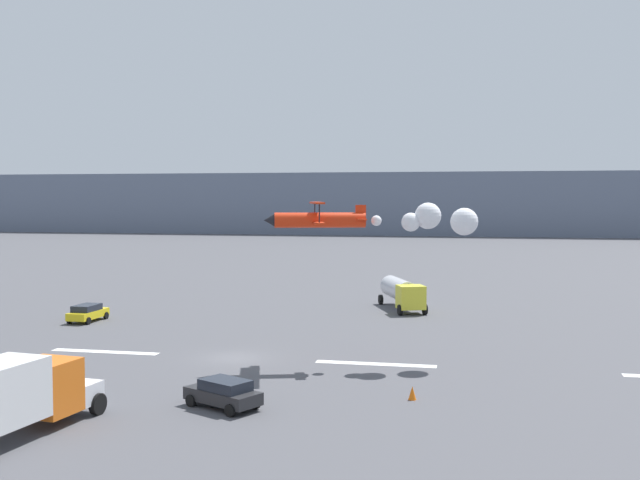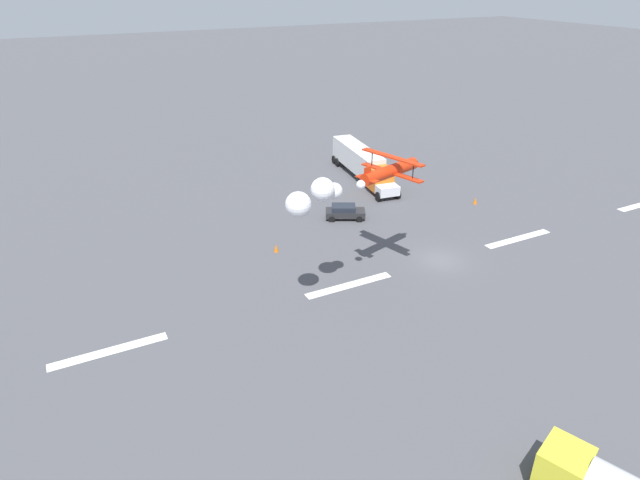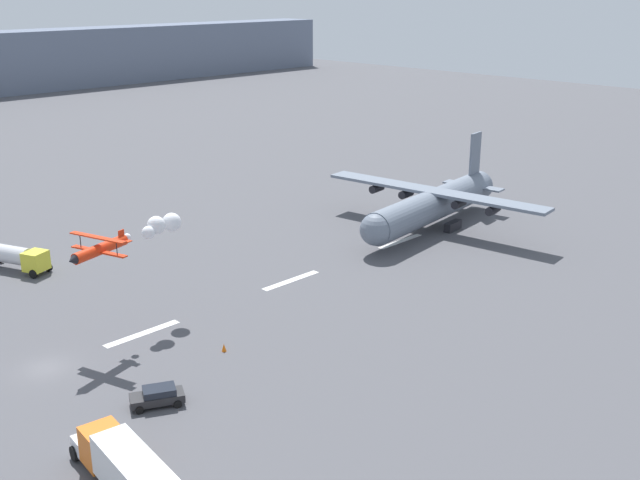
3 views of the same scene
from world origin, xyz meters
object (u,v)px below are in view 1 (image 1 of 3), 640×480
Objects in this scene: airport_staff_sedan at (88,312)px; traffic_cone_far at (412,393)px; followme_car_yellow at (224,393)px; traffic_cone_near at (0,373)px; stunt_biplane_red at (397,219)px; fuel_tanker_truck at (402,292)px.

traffic_cone_far is at bearing -33.79° from airport_staff_sedan.
traffic_cone_far is at bearing 21.08° from followme_car_yellow.
traffic_cone_near is at bearing -74.92° from airport_staff_sedan.
stunt_biplane_red reaches higher than traffic_cone_far.
followme_car_yellow is at bearing -98.53° from fuel_tanker_truck.
fuel_tanker_truck reaches higher than traffic_cone_near.
fuel_tanker_truck is (-2.06, 24.01, -7.79)m from stunt_biplane_red.
stunt_biplane_red is 13.25m from traffic_cone_far.
airport_staff_sedan is at bearing -153.72° from fuel_tanker_truck.
stunt_biplane_red is 18.49× the size of traffic_cone_far.
stunt_biplane_red is 3.05× the size of followme_car_yellow.
fuel_tanker_truck is at bearing 96.71° from traffic_cone_far.
followme_car_yellow is at bearing -120.27° from stunt_biplane_red.
traffic_cone_near is (-20.86, -33.85, -1.36)m from fuel_tanker_truck.
followme_car_yellow is at bearing -158.92° from traffic_cone_far.
airport_staff_sedan is 5.90× the size of traffic_cone_far.
traffic_cone_near is (5.60, -20.78, -0.44)m from airport_staff_sedan.
fuel_tanker_truck is 1.97× the size of followme_car_yellow.
followme_car_yellow is 1.03× the size of airport_staff_sedan.
airport_staff_sedan is (-20.90, 24.00, 0.00)m from followme_car_yellow.
airport_staff_sedan is 21.53m from traffic_cone_near.
airport_staff_sedan reaches higher than traffic_cone_near.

